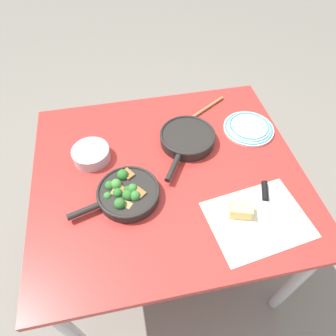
% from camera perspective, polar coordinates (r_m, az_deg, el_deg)
% --- Properties ---
extents(ground_plane, '(14.00, 14.00, 0.00)m').
position_cam_1_polar(ground_plane, '(1.86, -0.00, -14.68)').
color(ground_plane, slate).
extents(dining_table_red, '(1.10, 0.98, 0.73)m').
position_cam_1_polar(dining_table_red, '(1.30, -0.00, -2.78)').
color(dining_table_red, '#B72D28').
rests_on(dining_table_red, ground_plane).
extents(skillet_broccoli, '(0.35, 0.24, 0.07)m').
position_cam_1_polar(skillet_broccoli, '(1.15, -7.87, -4.69)').
color(skillet_broccoli, black).
rests_on(skillet_broccoli, dining_table_red).
extents(skillet_eggs, '(0.27, 0.35, 0.05)m').
position_cam_1_polar(skillet_eggs, '(1.32, 3.67, 5.69)').
color(skillet_eggs, black).
rests_on(skillet_eggs, dining_table_red).
extents(wooden_spoon, '(0.35, 0.23, 0.02)m').
position_cam_1_polar(wooden_spoon, '(1.44, 4.14, 9.26)').
color(wooden_spoon, '#996B42').
rests_on(wooden_spoon, dining_table_red).
extents(parchment_sheet, '(0.39, 0.32, 0.00)m').
position_cam_1_polar(parchment_sheet, '(1.15, 16.73, -9.36)').
color(parchment_sheet, beige).
rests_on(parchment_sheet, dining_table_red).
extents(grater_knife, '(0.10, 0.23, 0.02)m').
position_cam_1_polar(grater_knife, '(1.20, 18.05, -5.83)').
color(grater_knife, silver).
rests_on(grater_knife, dining_table_red).
extents(cheese_block, '(0.09, 0.07, 0.05)m').
position_cam_1_polar(cheese_block, '(1.13, 13.63, -7.79)').
color(cheese_block, '#EFD67A').
rests_on(cheese_block, dining_table_red).
extents(dinner_plate_stack, '(0.23, 0.23, 0.03)m').
position_cam_1_polar(dinner_plate_stack, '(1.44, 15.13, 7.45)').
color(dinner_plate_stack, white).
rests_on(dinner_plate_stack, dining_table_red).
extents(prep_bowl_steel, '(0.16, 0.16, 0.05)m').
position_cam_1_polar(prep_bowl_steel, '(1.30, -14.42, 2.56)').
color(prep_bowl_steel, '#B7B7BC').
rests_on(prep_bowl_steel, dining_table_red).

